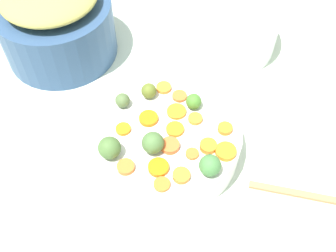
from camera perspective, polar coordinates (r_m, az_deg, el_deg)
tabletop at (r=0.83m, az=0.73°, el=-4.69°), size 2.40×2.40×0.02m
serving_bowl_carrots at (r=0.80m, az=-0.00°, el=-2.01°), size 0.29×0.29×0.07m
metal_pot at (r=1.01m, az=-15.42°, el=13.13°), size 0.27×0.27×0.14m
carrot_slice_0 at (r=0.78m, az=3.91°, el=1.05°), size 0.03×0.03×0.01m
carrot_slice_1 at (r=0.72m, az=-6.05°, el=-5.83°), size 0.04×0.04×0.01m
carrot_slice_2 at (r=0.79m, az=1.22°, el=2.09°), size 0.05×0.05×0.01m
carrot_slice_3 at (r=0.83m, az=-0.61°, el=5.49°), size 0.04×0.04×0.01m
carrot_slice_4 at (r=0.74m, az=5.77°, el=-2.87°), size 0.04×0.04×0.01m
carrot_slice_5 at (r=0.74m, az=8.25°, el=-3.61°), size 0.04×0.04×0.01m
carrot_slice_6 at (r=0.77m, az=-6.41°, el=-0.44°), size 0.04×0.04×0.01m
carrot_slice_7 at (r=0.74m, az=0.54°, el=-2.86°), size 0.05×0.05×0.01m
carrot_slice_8 at (r=0.81m, az=1.65°, el=4.29°), size 0.04×0.04×0.01m
carrot_slice_9 at (r=0.71m, az=1.92°, el=-7.07°), size 0.04×0.04×0.01m
carrot_slice_10 at (r=0.71m, az=-1.38°, el=-5.93°), size 0.05×0.05×0.01m
carrot_slice_11 at (r=0.77m, az=8.15°, el=-0.36°), size 0.03×0.03×0.01m
carrot_slice_12 at (r=0.70m, az=-0.87°, el=-8.32°), size 0.04×0.04×0.01m
carrot_slice_13 at (r=0.73m, az=3.47°, el=-3.99°), size 0.03×0.03×0.01m
carrot_slice_14 at (r=0.76m, az=0.95°, el=-0.45°), size 0.05×0.05×0.01m
carrot_slice_15 at (r=0.78m, az=-2.79°, el=1.09°), size 0.04×0.04×0.01m
brussels_sprout_0 at (r=0.79m, az=3.69°, el=3.52°), size 0.03×0.03×0.03m
brussels_sprout_1 at (r=0.70m, az=6.01°, el=-5.61°), size 0.04×0.04×0.04m
brussels_sprout_2 at (r=0.72m, az=-2.18°, el=-2.42°), size 0.04×0.04×0.04m
brussels_sprout_3 at (r=0.81m, az=-2.75°, el=5.03°), size 0.03×0.03×0.03m
brussels_sprout_4 at (r=0.72m, az=-8.35°, el=-3.10°), size 0.04×0.04×0.04m
brussels_sprout_5 at (r=0.80m, az=-6.51°, el=3.65°), size 0.03×0.03×0.03m
casserole_dish at (r=1.01m, az=8.52°, el=13.37°), size 0.24×0.24×0.09m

